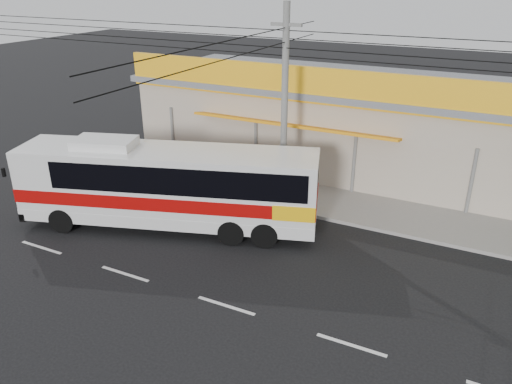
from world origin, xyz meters
TOP-DOWN VIEW (x-y plane):
  - ground at (0.00, 0.00)m, footprint 120.00×120.00m
  - sidewalk at (0.00, 6.00)m, footprint 30.00×3.20m
  - lane_markings at (0.00, -2.50)m, footprint 50.00×0.12m
  - storefront_building at (-0.01, 11.54)m, footprint 22.60×9.20m
  - coach_bus at (-4.48, 1.19)m, footprint 11.93×5.98m
  - motorbike_red at (-8.33, 6.65)m, footprint 2.09×1.13m
  - motorbike_dark at (-8.42, 6.31)m, footprint 1.82×1.07m
  - utility_pole at (-1.37, 4.90)m, footprint 34.00×14.00m

SIDE VIEW (x-z plane):
  - ground at x=0.00m, z-range 0.00..0.00m
  - lane_markings at x=0.00m, z-range -0.01..0.01m
  - sidewalk at x=0.00m, z-range 0.00..0.15m
  - motorbike_red at x=-8.33m, z-range 0.15..1.19m
  - motorbike_dark at x=-8.42m, z-range 0.15..1.20m
  - coach_bus at x=-4.48m, z-range 0.13..3.74m
  - storefront_building at x=-0.01m, z-range -0.55..5.15m
  - utility_pole at x=-1.37m, z-range 2.77..11.29m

